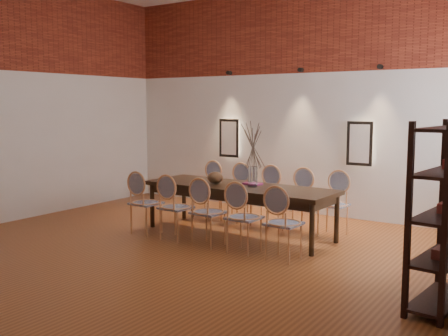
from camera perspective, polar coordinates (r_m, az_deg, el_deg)
The scene contains 24 objects.
floor at distance 6.90m, azimuth -6.08°, elevation -9.59°, with size 7.00×7.00×0.02m, color brown.
wall_back at distance 9.61m, azimuth 7.54°, elevation 7.18°, with size 7.00×0.10×4.00m, color silver.
brick_band_back at distance 9.64m, azimuth 7.47°, elevation 14.64°, with size 7.00×0.02×1.50m, color maroon.
niche_left at distance 10.19m, azimuth 0.65°, elevation 3.28°, with size 0.36×0.06×0.66m, color #FFEAC6.
niche_right at distance 9.04m, azimuth 14.60°, elevation 2.60°, with size 0.36×0.06×0.66m, color #FFEAC6.
spot_fixture_left at distance 10.16m, azimuth 0.56°, elevation 10.32°, with size 0.08×0.08×0.10m, color black.
spot_fixture_mid at distance 9.43m, azimuth 8.35°, elevation 10.52°, with size 0.08×0.08×0.10m, color black.
spot_fixture_right at distance 8.91m, azimuth 16.64°, elevation 10.52°, with size 0.08×0.08×0.10m, color black.
dining_table at distance 7.87m, azimuth 1.62°, elevation -4.59°, with size 2.95×0.95×0.75m, color black.
chair_near_a at distance 8.01m, azimuth -8.47°, elevation -3.78°, with size 0.44×0.44×0.94m, color tan, non-canonical shape.
chair_near_b at distance 7.62m, azimuth -5.25°, elevation -4.28°, with size 0.44×0.44×0.94m, color tan, non-canonical shape.
chair_near_c at distance 7.25m, azimuth -1.70°, elevation -4.82°, with size 0.44×0.44×0.94m, color tan, non-canonical shape.
chair_near_d at distance 6.92m, azimuth 2.22°, elevation -5.40°, with size 0.44×0.44×0.94m, color tan, non-canonical shape.
chair_near_e at distance 6.62m, azimuth 6.52°, elevation -6.00°, with size 0.44×0.44×0.94m, color tan, non-canonical shape.
chair_far_a at distance 9.14m, azimuth -1.90°, elevation -2.38°, with size 0.44×0.44×0.94m, color tan, non-canonical shape.
chair_far_b at distance 8.79m, azimuth 1.16°, elevation -2.74°, with size 0.44×0.44×0.94m, color tan, non-canonical shape.
chair_far_c at distance 8.48m, azimuth 4.46°, elevation -3.12°, with size 0.44×0.44×0.94m, color tan, non-canonical shape.
chair_far_d at distance 8.20m, azimuth 8.01°, elevation -3.52°, with size 0.44×0.44×0.94m, color tan, non-canonical shape.
chair_far_e at distance 7.95m, azimuth 11.79°, elevation -3.92°, with size 0.44×0.44×0.94m, color tan, non-canonical shape.
vase at distance 7.66m, azimuth 3.14°, elevation -0.94°, with size 0.14×0.14×0.30m, color silver.
dried_branches at distance 7.61m, azimuth 3.16°, elevation 2.42°, with size 0.50×0.50×0.70m, color #4D3F33, non-canonical shape.
bowl at distance 7.98m, azimuth -0.95°, elevation -1.05°, with size 0.24×0.24×0.18m, color #56361E.
book at distance 7.88m, azimuth 3.12°, elevation -1.71°, with size 0.26×0.18×0.03m, color #7F224D.
shelving_rack at distance 5.39m, azimuth 22.75°, elevation -4.81°, with size 0.38×1.00×1.80m, color black, non-canonical shape.
Camera 1 is at (4.25, -5.07, 1.94)m, focal length 42.00 mm.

